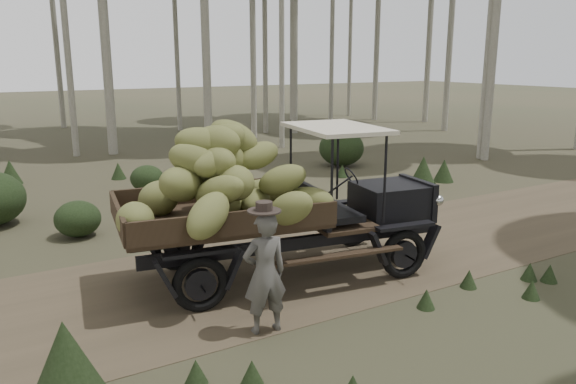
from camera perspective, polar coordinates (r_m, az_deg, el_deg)
name	(u,v)px	position (r m, az deg, el deg)	size (l,w,h in m)	color
ground	(351,255)	(10.58, 6.39, -6.39)	(120.00, 120.00, 0.00)	#473D2B
dirt_track	(351,255)	(10.58, 6.39, -6.37)	(70.00, 4.00, 0.01)	brown
banana_truck	(252,188)	(8.86, -3.65, 0.44)	(5.62, 2.90, 2.76)	black
farmer	(265,272)	(7.43, -2.38, -8.09)	(0.64, 0.49, 1.80)	#53504C
undergrowth	(357,253)	(9.08, 6.99, -6.20)	(24.88, 23.33, 1.39)	#233319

